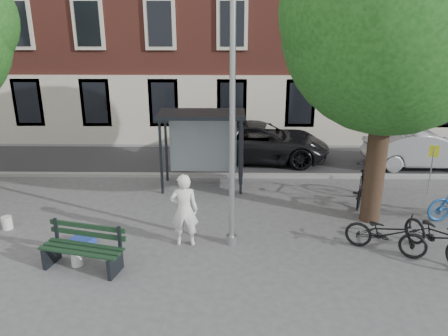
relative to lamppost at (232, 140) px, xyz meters
The scene contains 18 objects.
ground 2.78m from the lamppost, ahead, with size 90.00×90.00×0.00m, color #4C4C4F.
road 7.53m from the lamppost, 90.00° to the left, with size 40.00×4.00×0.01m, color #28282B.
curb_near 5.69m from the lamppost, 90.00° to the left, with size 40.00×0.25×0.12m, color gray.
curb_far 9.40m from the lamppost, 90.00° to the left, with size 40.00×0.25×0.12m, color gray.
lamppost is the anchor object (origin of this frame).
tree_right 5.10m from the lamppost, 19.03° to the left, with size 5.76×5.60×8.20m.
bus_shelter 4.24m from the lamppost, 98.43° to the left, with size 2.85×1.45×2.62m.
painter 2.18m from the lamppost, behind, with size 0.70×0.46×1.93m, color white.
bench 4.32m from the lamppost, 161.04° to the right, with size 2.04×1.08×1.00m.
bike_a 4.45m from the lamppost, ahead, with size 0.68×1.96×1.03m, color black.
bike_c 5.50m from the lamppost, ahead, with size 0.71×2.03×1.07m, color black.
bike_d 5.36m from the lamppost, 33.34° to the left, with size 0.58×2.07×1.24m, color black.
car_dark 7.44m from the lamppost, 80.87° to the left, with size 2.58×5.59×1.55m, color black.
car_silver 9.95m from the lamppost, 40.17° to the left, with size 1.54×4.41×1.45m, color #989A9F.
blue_crate 4.69m from the lamppost, behind, with size 0.55×0.40×0.20m, color #213C98.
bucket_a 4.62m from the lamppost, 163.51° to the right, with size 0.28×0.28×0.36m, color silver.
bucket_b 6.79m from the lamppost, behind, with size 0.28×0.28×0.36m, color silver.
notice_sign 7.57m from the lamppost, 28.14° to the left, with size 0.28×0.12×1.67m.
Camera 1 is at (-0.03, -10.06, 5.56)m, focal length 35.00 mm.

